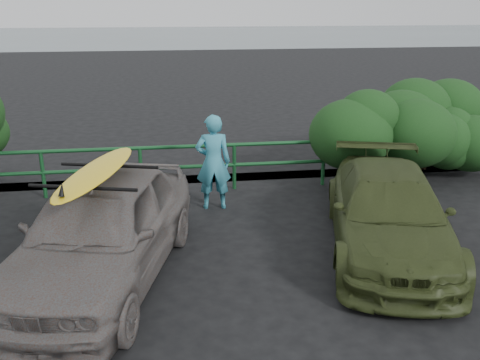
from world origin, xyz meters
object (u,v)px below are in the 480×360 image
object	(u,v)px
guardrail	(188,168)
sedan	(102,230)
surfboard	(96,172)
olive_vehicle	(388,212)
man	(213,162)

from	to	relation	value
guardrail	sedan	size ratio (longest dim) A/B	3.01
guardrail	surfboard	bearing A→B (deg)	-111.01
guardrail	surfboard	distance (m)	4.13
guardrail	olive_vehicle	distance (m)	4.56
sedan	surfboard	xyz separation A→B (m)	(0.00, 0.00, 0.88)
guardrail	man	world-z (taller)	man
sedan	man	distance (m)	3.25
sedan	olive_vehicle	xyz separation A→B (m)	(4.52, 0.37, -0.14)
guardrail	sedan	distance (m)	3.98
sedan	man	xyz separation A→B (m)	(1.87, 2.65, 0.15)
sedan	surfboard	world-z (taller)	surfboard
man	sedan	bearing A→B (deg)	56.97
guardrail	olive_vehicle	xyz separation A→B (m)	(3.10, -3.34, 0.14)
sedan	olive_vehicle	distance (m)	4.54
man	surfboard	size ratio (longest dim) A/B	0.73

